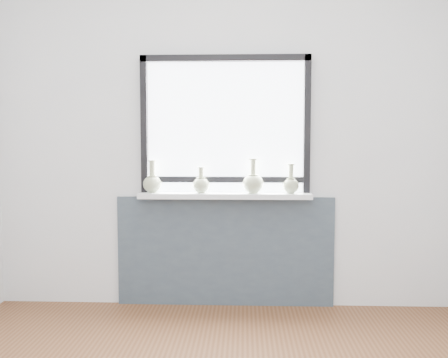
{
  "coord_description": "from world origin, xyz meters",
  "views": [
    {
      "loc": [
        0.15,
        -2.08,
        1.3
      ],
      "look_at": [
        0.0,
        1.55,
        1.02
      ],
      "focal_mm": 40.0,
      "sensor_mm": 36.0,
      "label": 1
    }
  ],
  "objects_px": {
    "vase_a": "(152,182)",
    "vase_d": "(291,184)",
    "vase_c": "(253,182)",
    "vase_b": "(201,184)",
    "windowsill": "(225,196)"
  },
  "relations": [
    {
      "from": "windowsill",
      "to": "vase_a",
      "type": "distance_m",
      "value": 0.57
    },
    {
      "from": "vase_c",
      "to": "vase_d",
      "type": "height_order",
      "value": "vase_c"
    },
    {
      "from": "vase_c",
      "to": "vase_d",
      "type": "distance_m",
      "value": 0.29
    },
    {
      "from": "vase_d",
      "to": "windowsill",
      "type": "bearing_deg",
      "value": -179.82
    },
    {
      "from": "vase_a",
      "to": "vase_d",
      "type": "relative_size",
      "value": 1.11
    },
    {
      "from": "vase_c",
      "to": "vase_d",
      "type": "xyz_separation_m",
      "value": [
        0.29,
        0.0,
        -0.01
      ]
    },
    {
      "from": "vase_a",
      "to": "vase_d",
      "type": "bearing_deg",
      "value": -0.26
    },
    {
      "from": "windowsill",
      "to": "vase_b",
      "type": "bearing_deg",
      "value": -179.43
    },
    {
      "from": "vase_a",
      "to": "vase_d",
      "type": "xyz_separation_m",
      "value": [
        1.06,
        -0.0,
        -0.01
      ]
    },
    {
      "from": "vase_c",
      "to": "vase_b",
      "type": "bearing_deg",
      "value": -179.91
    },
    {
      "from": "windowsill",
      "to": "vase_d",
      "type": "height_order",
      "value": "vase_d"
    },
    {
      "from": "vase_d",
      "to": "vase_a",
      "type": "bearing_deg",
      "value": 179.74
    },
    {
      "from": "vase_b",
      "to": "vase_d",
      "type": "xyz_separation_m",
      "value": [
        0.69,
        0.0,
        0.0
      ]
    },
    {
      "from": "windowsill",
      "to": "vase_d",
      "type": "relative_size",
      "value": 5.84
    },
    {
      "from": "vase_a",
      "to": "vase_c",
      "type": "xyz_separation_m",
      "value": [
        0.78,
        -0.01,
        0.0
      ]
    }
  ]
}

